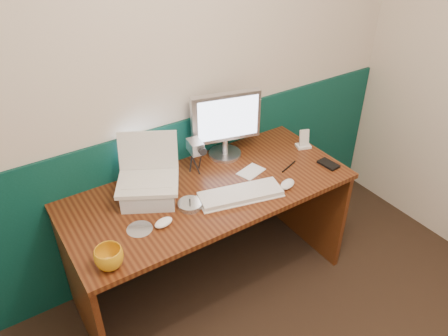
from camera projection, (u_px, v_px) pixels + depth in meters
back_wall at (152, 86)px, 2.33m from camera, size 3.50×0.04×2.50m
wainscot at (164, 198)px, 2.74m from camera, size 3.48×0.02×1.00m
desk at (210, 239)px, 2.61m from camera, size 1.60×0.70×0.75m
laptop_riser at (149, 192)px, 2.29m from camera, size 0.35×0.33×0.09m
laptop at (146, 164)px, 2.20m from camera, size 0.39×0.36×0.26m
monitor at (225, 125)px, 2.58m from camera, size 0.43×0.21×0.42m
keyboard at (240, 195)px, 2.34m from camera, size 0.47×0.25×0.03m
mouse_right at (287, 184)px, 2.41m from camera, size 0.12×0.10×0.04m
mouse_left at (164, 222)px, 2.14m from camera, size 0.11×0.08×0.03m
mug at (109, 258)px, 1.90m from camera, size 0.13×0.13×0.10m
camcorder at (196, 156)px, 2.49m from camera, size 0.11×0.15×0.21m
cd_spindle at (190, 205)px, 2.26m from camera, size 0.13×0.13×0.03m
cd_loose_a at (140, 229)px, 2.13m from camera, size 0.13×0.13×0.00m
pen at (289, 166)px, 2.58m from camera, size 0.14×0.06×0.01m
papers at (251, 172)px, 2.54m from camera, size 0.18×0.14×0.00m
dock at (303, 146)px, 2.77m from camera, size 0.10×0.09×0.02m
music_player at (304, 138)px, 2.73m from camera, size 0.07×0.05×0.10m
pda at (328, 164)px, 2.59m from camera, size 0.08×0.13×0.01m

